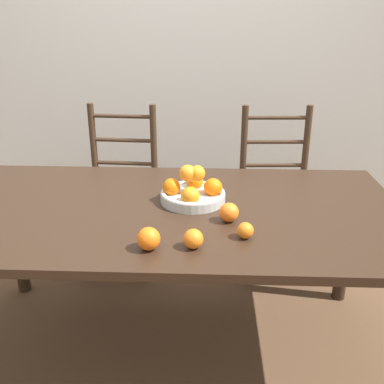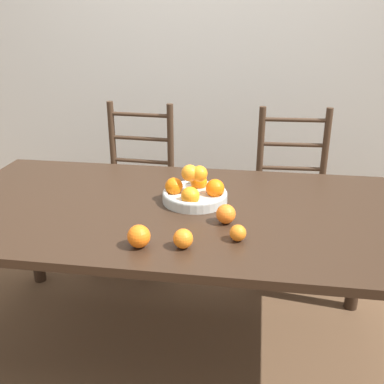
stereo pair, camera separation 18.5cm
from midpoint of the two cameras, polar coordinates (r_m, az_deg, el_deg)
name	(u,v)px [view 2 (the right image)]	position (r m, az deg, el deg)	size (l,w,h in m)	color
ground_plane	(174,344)	(2.30, 0.10, -18.83)	(12.00, 12.00, 0.00)	brown
wall_back	(212,43)	(3.26, 4.30, 18.37)	(8.00, 0.06, 2.60)	beige
dining_table	(171,223)	(1.93, 0.11, -3.98)	(1.96, 1.03, 0.73)	black
fruit_bowl	(195,192)	(1.94, 3.11, -0.02)	(0.28, 0.28, 0.16)	#B2B7B2
orange_loose_0	(238,233)	(1.63, 9.10, -5.24)	(0.06, 0.06, 0.06)	orange
orange_loose_1	(226,214)	(1.75, 7.34, -2.85)	(0.08, 0.08, 0.08)	orange
orange_loose_2	(183,239)	(1.57, 2.25, -6.03)	(0.07, 0.07, 0.07)	orange
orange_loose_3	(139,236)	(1.57, -3.43, -5.72)	(0.08, 0.08, 0.08)	orange
chair_left	(136,190)	(2.78, -5.25, 0.17)	(0.44, 0.42, 0.99)	#382619
chair_right	(291,199)	(2.72, 14.43, -0.94)	(0.44, 0.42, 0.99)	#382619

